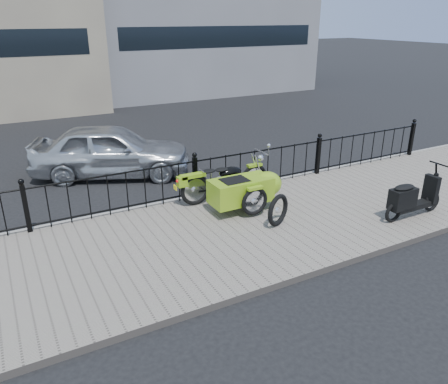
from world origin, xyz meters
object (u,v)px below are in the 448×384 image
sedan_car (111,151)px  motorcycle_sidecar (245,186)px  spare_tire (278,210)px  scooter (411,199)px

sedan_car → motorcycle_sidecar: bearing=-129.4°
spare_tire → sedan_car: (-1.99, 4.75, 0.24)m
scooter → sedan_car: (-4.57, 5.72, 0.16)m
motorcycle_sidecar → scooter: size_ratio=1.45×
scooter → motorcycle_sidecar: bearing=142.8°
scooter → spare_tire: scooter is taller
motorcycle_sidecar → spare_tire: 1.09m
sedan_car → scooter: bearing=-117.8°
motorcycle_sidecar → spare_tire: size_ratio=3.49×
scooter → spare_tire: size_ratio=2.40×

